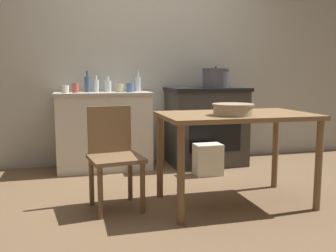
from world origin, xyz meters
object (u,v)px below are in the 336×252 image
chair (114,153)px  bottle_left (108,86)px  stove (206,126)px  work_table (236,126)px  stock_pot (216,78)px  cup_center (120,88)px  flour_sack (208,159)px  cup_right (65,89)px  bottle_far_left (96,86)px  bottle_mid_left (87,84)px  mixing_bowl_large (233,109)px  bottle_center_left (138,84)px  cup_center_right (130,87)px  cup_mid_right (75,88)px

chair → bottle_left: bearing=77.8°
stove → work_table: (-0.27, -1.40, 0.19)m
stock_pot → cup_center: (-1.12, 0.09, -0.11)m
stove → flour_sack: size_ratio=2.74×
stock_pot → flour_sack: bearing=-119.7°
stock_pot → work_table: bearing=-105.0°
cup_right → cup_center: bearing=4.3°
cup_right → stove: bearing=0.1°
stock_pot → bottle_far_left: 1.39m
bottle_left → cup_right: size_ratio=2.21×
bottle_mid_left → cup_right: bottle_mid_left is taller
flour_sack → mixing_bowl_large: mixing_bowl_large is taller
stock_pot → bottle_far_left: size_ratio=1.73×
cup_right → bottle_left: bearing=17.2°
chair → bottle_center_left: size_ratio=3.46×
bottle_center_left → cup_center_right: (-0.12, -0.16, -0.04)m
mixing_bowl_large → stove: bearing=76.9°
stove → bottle_left: size_ratio=5.21×
bottle_center_left → cup_right: size_ratio=2.95×
stock_pot → bottle_center_left: (-0.88, 0.24, -0.07)m
flour_sack → cup_right: size_ratio=4.22×
work_table → cup_center_right: size_ratio=11.75×
stove → bottle_center_left: bearing=166.5°
cup_center_right → cup_center: bearing=173.9°
bottle_mid_left → cup_center_right: bottle_mid_left is taller
stove → cup_center: size_ratio=9.99×
flour_sack → cup_center: bearing=147.8°
bottle_left → bottle_center_left: 0.36m
work_table → cup_right: cup_right is taller
mixing_bowl_large → bottle_far_left: size_ratio=1.71×
flour_sack → bottle_left: 1.41m
bottle_far_left → bottle_left: bearing=2.4°
work_table → bottle_center_left: bottle_center_left is taller
mixing_bowl_large → bottle_left: 1.86m
chair → mixing_bowl_large: 1.01m
cup_right → bottle_center_left: bearing=13.1°
work_table → stove: bearing=79.3°
bottle_center_left → cup_right: (-0.83, -0.19, -0.05)m
stock_pot → cup_mid_right: size_ratio=3.16×
cup_mid_right → flour_sack: bearing=-21.1°
work_table → cup_mid_right: 1.91m
bottle_mid_left → cup_mid_right: bearing=-143.7°
cup_center → cup_right: size_ratio=1.16×
stock_pot → mixing_bowl_large: bearing=-107.0°
bottle_left → bottle_mid_left: bearing=-173.8°
cup_center_right → cup_right: size_ratio=1.31×
cup_center_right → bottle_mid_left: bearing=169.3°
cup_center_right → bottle_center_left: bearing=53.6°
stove → mixing_bowl_large: 1.62m
flour_sack → cup_mid_right: 1.63m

